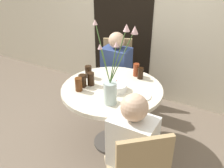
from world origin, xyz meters
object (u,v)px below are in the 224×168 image
object	(u,v)px
birthday_cake	(116,87)
flower_vase	(112,83)
person_woman	(116,75)
drink_glass_3	(79,84)
person_guest	(132,157)
drink_glass_1	(91,79)
drink_glass_4	(88,72)
side_plate	(141,96)
drink_glass_2	(136,70)
drink_glass_5	(82,81)
chair_near_front	(117,69)
drink_glass_0	(140,73)

from	to	relation	value
birthday_cake	flower_vase	size ratio (longest dim) A/B	0.29
flower_vase	person_woman	bearing A→B (deg)	116.02
drink_glass_3	person_guest	xyz separation A→B (m)	(0.74, -0.35, -0.28)
drink_glass_1	drink_glass_4	bearing A→B (deg)	131.66
drink_glass_4	side_plate	bearing A→B (deg)	-8.68
drink_glass_2	drink_glass_5	bearing A→B (deg)	-127.18
drink_glass_1	person_guest	distance (m)	0.91
drink_glass_1	drink_glass_3	distance (m)	0.16
chair_near_front	drink_glass_2	size ratio (longest dim) A/B	6.41
chair_near_front	birthday_cake	distance (m)	0.98
drink_glass_0	drink_glass_4	size ratio (longest dim) A/B	0.95
birthday_cake	drink_glass_3	xyz separation A→B (m)	(-0.31, -0.18, 0.03)
drink_glass_2	birthday_cake	bearing A→B (deg)	-94.87
drink_glass_2	person_woman	xyz separation A→B (m)	(-0.41, 0.31, -0.29)
side_plate	drink_glass_1	size ratio (longest dim) A/B	1.36
side_plate	flower_vase	bearing A→B (deg)	-128.90
chair_near_front	person_guest	distance (m)	1.62
flower_vase	drink_glass_2	bearing A→B (deg)	93.84
drink_glass_0	side_plate	bearing A→B (deg)	-65.01
flower_vase	drink_glass_5	xyz separation A→B (m)	(-0.41, 0.13, -0.14)
person_guest	side_plate	bearing A→B (deg)	107.29
drink_glass_4	person_guest	xyz separation A→B (m)	(0.82, -0.63, -0.28)
drink_glass_0	drink_glass_3	xyz separation A→B (m)	(-0.41, -0.53, 0.01)
drink_glass_1	drink_glass_2	xyz separation A→B (m)	(0.31, 0.42, 0.00)
flower_vase	drink_glass_2	distance (m)	0.62
side_plate	person_woman	size ratio (longest dim) A/B	0.17
drink_glass_1	drink_glass_2	world-z (taller)	drink_glass_2
chair_near_front	side_plate	xyz separation A→B (m)	(0.70, -0.83, 0.22)
drink_glass_0	drink_glass_2	size ratio (longest dim) A/B	0.87
drink_glass_2	person_guest	distance (m)	1.04
drink_glass_2	drink_glass_3	bearing A→B (deg)	-121.42
drink_glass_3	drink_glass_0	bearing A→B (deg)	51.80
flower_vase	person_guest	size ratio (longest dim) A/B	0.68
drink_glass_5	chair_near_front	bearing A→B (deg)	96.68
flower_vase	drink_glass_4	distance (m)	0.59
flower_vase	person_guest	world-z (taller)	flower_vase
birthday_cake	drink_glass_5	xyz separation A→B (m)	(-0.33, -0.09, 0.03)
drink_glass_2	person_guest	xyz separation A→B (m)	(0.39, -0.91, -0.29)
chair_near_front	person_woman	xyz separation A→B (m)	(0.07, -0.15, -0.01)
drink_glass_1	drink_glass_5	xyz separation A→B (m)	(-0.06, -0.07, -0.00)
side_plate	drink_glass_3	bearing A→B (deg)	-161.84
birthday_cake	drink_glass_0	world-z (taller)	drink_glass_0
drink_glass_4	drink_glass_0	bearing A→B (deg)	25.69
side_plate	drink_glass_3	distance (m)	0.61
birthday_cake	person_guest	world-z (taller)	person_guest
drink_glass_4	person_woman	size ratio (longest dim) A/B	0.12
drink_glass_2	drink_glass_0	bearing A→B (deg)	-30.96
drink_glass_3	drink_glass_5	bearing A→B (deg)	101.55
birthday_cake	drink_glass_4	size ratio (longest dim) A/B	1.60
chair_near_front	drink_glass_0	bearing A→B (deg)	-67.25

